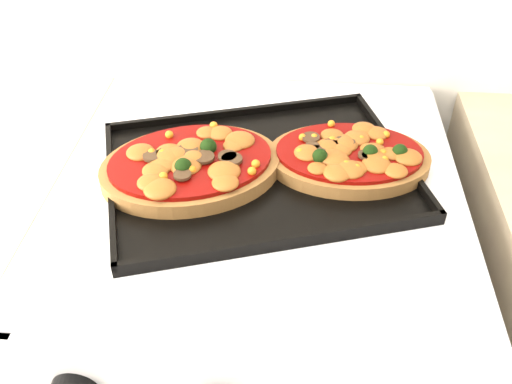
# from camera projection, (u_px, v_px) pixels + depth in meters

# --- Properties ---
(stove) EXTENTS (0.60, 0.60, 0.91)m
(stove) POSITION_uv_depth(u_px,v_px,m) (257.00, 358.00, 1.13)
(stove) COLOR silver
(stove) RESTS_ON floor
(baking_tray) EXTENTS (0.51, 0.43, 0.02)m
(baking_tray) POSITION_uv_depth(u_px,v_px,m) (259.00, 169.00, 0.83)
(baking_tray) COLOR black
(baking_tray) RESTS_ON stove
(pizza_left) EXTENTS (0.31, 0.27, 0.04)m
(pizza_left) POSITION_uv_depth(u_px,v_px,m) (191.00, 164.00, 0.81)
(pizza_left) COLOR olive
(pizza_left) RESTS_ON baking_tray
(pizza_right) EXTENTS (0.24, 0.17, 0.03)m
(pizza_right) POSITION_uv_depth(u_px,v_px,m) (349.00, 156.00, 0.83)
(pizza_right) COLOR olive
(pizza_right) RESTS_ON baking_tray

